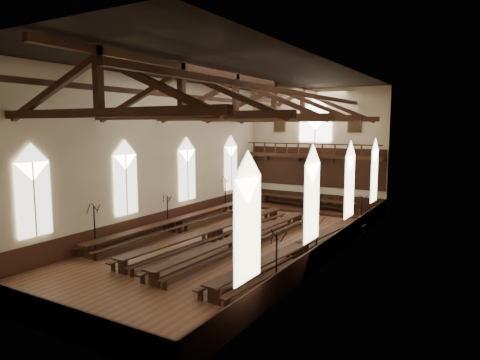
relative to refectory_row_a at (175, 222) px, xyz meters
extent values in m
plane|color=brown|center=(4.88, -0.29, -0.58)|extent=(26.00, 26.00, 0.00)
plane|color=beige|center=(4.88, 12.71, 4.42)|extent=(12.00, 0.00, 12.00)
plane|color=beige|center=(4.88, -13.29, 4.42)|extent=(12.00, 0.00, 12.00)
plane|color=beige|center=(-1.12, -0.29, 4.42)|extent=(0.00, 26.00, 26.00)
plane|color=beige|center=(10.88, -0.29, 4.42)|extent=(0.00, 26.00, 26.00)
plane|color=black|center=(4.88, -0.29, 9.42)|extent=(26.00, 26.00, 0.00)
cube|color=#381A11|center=(4.88, 12.67, 0.02)|extent=(11.90, 0.08, 1.20)
cube|color=#381A11|center=(4.88, -13.25, 0.02)|extent=(11.90, 0.08, 1.20)
cube|color=#381A11|center=(-1.08, -0.29, 0.02)|extent=(0.08, 25.90, 1.20)
cube|color=#381A11|center=(10.84, -0.29, 0.02)|extent=(0.08, 25.90, 1.20)
cube|color=silver|center=(-1.02, -9.29, 2.82)|extent=(0.05, 1.80, 3.60)
cube|color=silver|center=(-1.02, -9.29, 4.62)|extent=(0.05, 1.80, 1.80)
cylinder|color=beige|center=(-0.98, -9.29, 2.82)|extent=(0.08, 0.08, 3.60)
cube|color=silver|center=(-1.02, -3.29, 2.82)|extent=(0.05, 1.80, 3.60)
cube|color=silver|center=(-1.02, -3.29, 4.62)|extent=(0.05, 1.80, 1.80)
cylinder|color=beige|center=(-0.98, -3.29, 2.82)|extent=(0.08, 0.08, 3.60)
cube|color=silver|center=(-1.02, 2.71, 2.82)|extent=(0.05, 1.80, 3.60)
cube|color=silver|center=(-1.02, 2.71, 4.62)|extent=(0.05, 1.80, 1.80)
cylinder|color=beige|center=(-0.98, 2.71, 2.82)|extent=(0.08, 0.08, 3.60)
cube|color=silver|center=(-1.02, 8.71, 2.82)|extent=(0.05, 1.80, 3.60)
cube|color=silver|center=(-1.02, 8.71, 4.62)|extent=(0.05, 1.80, 1.80)
cylinder|color=beige|center=(-0.98, 8.71, 2.82)|extent=(0.08, 0.08, 3.60)
cube|color=silver|center=(10.78, -9.29, 2.82)|extent=(0.05, 1.80, 3.60)
cube|color=silver|center=(10.78, -9.29, 4.62)|extent=(0.05, 1.80, 1.80)
cylinder|color=beige|center=(10.74, -9.29, 2.82)|extent=(0.08, 0.08, 3.60)
cube|color=silver|center=(10.78, -3.29, 2.82)|extent=(0.05, 1.80, 3.60)
cube|color=silver|center=(10.78, -3.29, 4.62)|extent=(0.05, 1.80, 1.80)
cylinder|color=beige|center=(10.74, -3.29, 2.82)|extent=(0.08, 0.08, 3.60)
cube|color=silver|center=(10.78, 2.71, 2.82)|extent=(0.05, 1.80, 3.60)
cube|color=silver|center=(10.78, 2.71, 4.62)|extent=(0.05, 1.80, 1.80)
cylinder|color=beige|center=(10.74, 2.71, 2.82)|extent=(0.08, 0.08, 3.60)
cube|color=silver|center=(10.78, 8.71, 2.82)|extent=(0.05, 1.80, 3.60)
cube|color=silver|center=(10.78, 8.71, 4.62)|extent=(0.05, 1.80, 1.80)
cylinder|color=beige|center=(10.74, 8.71, 2.82)|extent=(0.08, 0.08, 3.60)
cube|color=white|center=(4.88, 12.61, 6.22)|extent=(2.80, 0.05, 2.40)
cube|color=white|center=(4.88, 12.61, 7.42)|extent=(2.80, 0.05, 2.80)
cylinder|color=beige|center=(4.88, 12.57, 6.22)|extent=(0.10, 0.10, 2.40)
cube|color=#381F11|center=(4.88, 12.06, 3.82)|extent=(11.80, 1.20, 0.20)
cube|color=#381A11|center=(4.88, 12.65, 2.87)|extent=(11.80, 0.10, 3.30)
cube|color=#381F11|center=(4.88, 11.52, 4.87)|extent=(11.60, 0.12, 0.10)
cube|color=#381F11|center=(4.88, 11.52, 3.97)|extent=(11.60, 0.12, 0.10)
cube|color=#381F11|center=(0.38, 12.46, 3.57)|extent=(0.35, 0.40, 0.50)
cube|color=#381F11|center=(3.38, 12.46, 3.57)|extent=(0.35, 0.40, 0.50)
cube|color=#381F11|center=(6.38, 12.46, 3.57)|extent=(0.35, 0.40, 0.50)
cube|color=#381F11|center=(9.38, 12.46, 3.57)|extent=(0.35, 0.40, 0.50)
cube|color=brown|center=(1.58, 12.62, 6.52)|extent=(1.15, 0.06, 1.45)
cube|color=black|center=(1.58, 12.58, 6.52)|extent=(0.95, 0.04, 1.25)
cube|color=brown|center=(8.18, 12.62, 6.52)|extent=(1.15, 0.06, 1.45)
cube|color=black|center=(8.18, 12.58, 6.52)|extent=(0.95, 0.04, 1.25)
cube|color=#381F11|center=(4.88, -10.29, 6.82)|extent=(11.70, 0.35, 0.35)
cube|color=#381F11|center=(4.88, -10.29, 8.12)|extent=(0.30, 0.30, 2.40)
cube|color=#381F11|center=(2.00, -10.29, 7.72)|extent=(5.44, 0.26, 2.40)
cube|color=#381F11|center=(7.76, -10.29, 7.72)|extent=(5.44, 0.26, 2.40)
cube|color=#381F11|center=(4.88, -5.29, 6.82)|extent=(11.70, 0.35, 0.35)
cube|color=#381F11|center=(4.88, -5.29, 8.12)|extent=(0.30, 0.30, 2.40)
cube|color=#381F11|center=(2.00, -5.29, 7.72)|extent=(5.44, 0.26, 2.40)
cube|color=#381F11|center=(7.76, -5.29, 7.72)|extent=(5.44, 0.26, 2.40)
cube|color=#381F11|center=(4.88, -0.29, 6.82)|extent=(11.70, 0.35, 0.35)
cube|color=#381F11|center=(4.88, -0.29, 8.12)|extent=(0.30, 0.30, 2.40)
cube|color=#381F11|center=(2.00, -0.29, 7.72)|extent=(5.44, 0.26, 2.40)
cube|color=#381F11|center=(7.76, -0.29, 7.72)|extent=(5.44, 0.26, 2.40)
cube|color=#381F11|center=(4.88, 4.71, 6.82)|extent=(11.70, 0.35, 0.35)
cube|color=#381F11|center=(4.88, 4.71, 8.12)|extent=(0.30, 0.30, 2.40)
cube|color=#381F11|center=(2.00, 4.71, 7.72)|extent=(5.44, 0.26, 2.40)
cube|color=#381F11|center=(7.76, 4.71, 7.72)|extent=(5.44, 0.26, 2.40)
cube|color=#381F11|center=(4.88, 9.71, 6.82)|extent=(11.70, 0.35, 0.35)
cube|color=#381F11|center=(4.88, 9.71, 8.12)|extent=(0.30, 0.30, 2.40)
cube|color=#381F11|center=(2.00, 9.71, 7.72)|extent=(5.44, 0.26, 2.40)
cube|color=#381F11|center=(7.76, 9.71, 7.72)|extent=(5.44, 0.26, 2.40)
cube|color=#381F11|center=(1.52, -0.29, 8.12)|extent=(0.25, 25.70, 0.25)
cube|color=#381F11|center=(8.24, -0.29, 8.12)|extent=(0.25, 25.70, 0.25)
cube|color=#381F11|center=(4.88, -0.29, 9.12)|extent=(0.30, 25.70, 0.30)
cube|color=#381F11|center=(0.00, -3.70, 0.17)|extent=(0.89, 7.42, 0.08)
cube|color=#381F11|center=(0.00, -7.03, -0.22)|extent=(0.63, 0.10, 0.71)
cube|color=#381F11|center=(0.00, -0.37, -0.22)|extent=(0.63, 0.10, 0.71)
cube|color=#381F11|center=(0.00, -3.70, -0.31)|extent=(0.22, 6.56, 0.08)
cube|color=#381F11|center=(-0.66, -3.69, -0.13)|extent=(0.45, 7.41, 0.06)
cube|color=#381F11|center=(-0.66, -7.07, -0.37)|extent=(0.24, 0.08, 0.41)
cube|color=#381F11|center=(-0.66, -0.30, -0.37)|extent=(0.24, 0.08, 0.41)
cube|color=#381F11|center=(0.66, -3.71, -0.13)|extent=(0.45, 7.41, 0.06)
cube|color=#381F11|center=(0.66, -7.10, -0.37)|extent=(0.24, 0.08, 0.41)
cube|color=#381F11|center=(0.66, -0.33, -0.37)|extent=(0.24, 0.08, 0.41)
cube|color=#381F11|center=(0.00, 3.70, 0.17)|extent=(0.89, 7.42, 0.08)
cube|color=#381F11|center=(0.00, 0.37, -0.22)|extent=(0.63, 0.10, 0.71)
cube|color=#381F11|center=(0.00, 7.03, -0.22)|extent=(0.63, 0.10, 0.71)
cube|color=#381F11|center=(0.00, 3.70, -0.31)|extent=(0.22, 6.56, 0.08)
cube|color=#381F11|center=(-0.66, 3.71, -0.13)|extent=(0.45, 7.41, 0.06)
cube|color=#381F11|center=(-0.66, 0.33, -0.37)|extent=(0.24, 0.08, 0.41)
cube|color=#381F11|center=(-0.66, 7.10, -0.37)|extent=(0.24, 0.08, 0.41)
cube|color=#381F11|center=(0.66, 3.69, -0.13)|extent=(0.45, 7.41, 0.06)
cube|color=#381F11|center=(0.66, 0.30, -0.37)|extent=(0.24, 0.08, 0.41)
cube|color=#381F11|center=(0.66, 7.07, -0.37)|extent=(0.24, 0.08, 0.41)
cube|color=#381F11|center=(3.67, -4.39, 0.18)|extent=(1.23, 7.55, 0.09)
cube|color=#381F11|center=(3.67, -7.78, -0.22)|extent=(0.64, 0.13, 0.72)
cube|color=#381F11|center=(3.67, -1.01, -0.22)|extent=(0.64, 0.13, 0.72)
cube|color=#381F11|center=(3.67, -4.39, -0.31)|extent=(0.51, 6.65, 0.09)
cube|color=#381F11|center=(3.00, -4.35, -0.13)|extent=(0.78, 7.52, 0.06)
cube|color=#381F11|center=(3.00, -7.79, -0.37)|extent=(0.24, 0.09, 0.42)
cube|color=#381F11|center=(3.00, -0.92, -0.37)|extent=(0.24, 0.09, 0.42)
cube|color=#381F11|center=(4.33, -4.44, -0.13)|extent=(0.78, 7.52, 0.06)
cube|color=#381F11|center=(4.33, -7.87, -0.37)|extent=(0.24, 0.09, 0.42)
cube|color=#381F11|center=(4.33, -1.00, -0.37)|extent=(0.24, 0.09, 0.42)
cube|color=#381F11|center=(3.67, 3.01, 0.18)|extent=(1.23, 7.55, 0.09)
cube|color=#381F11|center=(3.67, -0.38, -0.22)|extent=(0.64, 0.13, 0.72)
cube|color=#381F11|center=(3.67, 6.39, -0.22)|extent=(0.64, 0.13, 0.72)
cube|color=#381F11|center=(3.67, 3.01, -0.31)|extent=(0.51, 6.65, 0.09)
cube|color=#381F11|center=(3.00, 3.05, -0.13)|extent=(0.78, 7.52, 0.06)
cube|color=#381F11|center=(3.00, -0.39, -0.37)|extent=(0.24, 0.09, 0.42)
cube|color=#381F11|center=(3.00, 6.48, -0.37)|extent=(0.24, 0.09, 0.42)
cube|color=#381F11|center=(4.33, 2.96, -0.13)|extent=(0.78, 7.52, 0.06)
cube|color=#381F11|center=(4.33, -0.47, -0.37)|extent=(0.24, 0.09, 0.42)
cube|color=#381F11|center=(4.33, 6.40, -0.37)|extent=(0.24, 0.09, 0.42)
cube|color=#381F11|center=(5.91, -4.89, 0.18)|extent=(1.11, 7.48, 0.09)
cube|color=#381F11|center=(5.91, -8.25, -0.22)|extent=(0.64, 0.12, 0.71)
cube|color=#381F11|center=(5.91, -1.54, -0.22)|extent=(0.64, 0.12, 0.71)
cube|color=#381F11|center=(5.91, -4.89, -0.31)|extent=(0.41, 6.60, 0.09)
cube|color=#381F11|center=(5.25, -4.86, -0.13)|extent=(0.66, 7.46, 0.06)
cube|color=#381F11|center=(5.25, -8.27, -0.37)|extent=(0.24, 0.09, 0.42)
cube|color=#381F11|center=(5.25, -1.45, -0.37)|extent=(0.24, 0.09, 0.42)
cube|color=#381F11|center=(6.56, -4.93, -0.13)|extent=(0.66, 7.46, 0.06)
cube|color=#381F11|center=(6.56, -8.33, -0.37)|extent=(0.24, 0.09, 0.42)
cube|color=#381F11|center=(6.56, -1.52, -0.37)|extent=(0.24, 0.09, 0.42)
cube|color=#381F11|center=(5.91, 2.51, 0.18)|extent=(1.11, 7.48, 0.09)
cube|color=#381F11|center=(5.91, -0.85, -0.22)|extent=(0.64, 0.12, 0.71)
cube|color=#381F11|center=(5.91, 5.86, -0.22)|extent=(0.64, 0.12, 0.71)
cube|color=#381F11|center=(5.91, 2.51, -0.31)|extent=(0.41, 6.60, 0.09)
cube|color=#381F11|center=(5.25, 2.54, -0.13)|extent=(0.66, 7.46, 0.06)
cube|color=#381F11|center=(5.25, -0.87, -0.37)|extent=(0.24, 0.09, 0.42)
cube|color=#381F11|center=(5.25, 5.95, -0.37)|extent=(0.24, 0.09, 0.42)
cube|color=#381F11|center=(6.56, 2.47, -0.13)|extent=(0.66, 7.46, 0.06)
cube|color=#381F11|center=(6.56, -0.93, -0.37)|extent=(0.24, 0.09, 0.42)
cube|color=#381F11|center=(6.56, 5.88, -0.37)|extent=(0.24, 0.09, 0.42)
cube|color=#381F11|center=(9.49, -5.00, 0.20)|extent=(1.46, 7.69, 0.09)
cube|color=#381F11|center=(9.49, -8.45, -0.21)|extent=(0.66, 0.15, 0.73)
cube|color=#381F11|center=(9.49, -1.56, -0.21)|extent=(0.66, 0.15, 0.73)
cube|color=#381F11|center=(9.49, -5.00, -0.31)|extent=(0.70, 6.76, 0.09)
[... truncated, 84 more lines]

